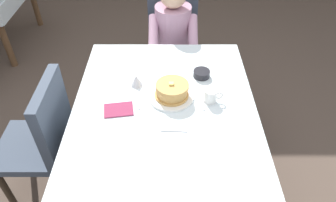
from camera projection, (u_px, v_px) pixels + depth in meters
The scene contains 14 objects.
ground_plane at pixel (165, 184), 2.34m from camera, with size 14.00×14.00×0.00m, color brown.
dining_table_main at pixel (165, 122), 1.91m from camera, with size 1.12×1.52×0.74m.
chair_diner at pixel (173, 40), 2.87m from camera, with size 0.44×0.45×0.93m.
diner_person at pixel (173, 35), 2.66m from camera, with size 0.40×0.43×1.12m.
chair_left_side at pixel (44, 136), 1.99m from camera, with size 0.45×0.44×0.93m.
plate_breakfast at pixel (171, 96), 1.95m from camera, with size 0.28×0.28×0.02m, color white.
breakfast_stack at pixel (172, 90), 1.91m from camera, with size 0.21×0.21×0.10m.
cup_coffee at pixel (211, 96), 1.89m from camera, with size 0.11×0.08×0.08m.
bowl_butter at pixel (202, 74), 2.10m from camera, with size 0.11×0.11×0.04m, color black.
syrup_pitcher at pixel (137, 81), 2.02m from camera, with size 0.08×0.08×0.07m.
fork_left_of_plate at pixel (140, 99), 1.93m from camera, with size 0.18×0.01×0.01m, color silver.
knife_right_of_plate at pixel (202, 99), 1.93m from camera, with size 0.20×0.01×0.01m, color silver.
spoon_near_edge at pixel (174, 131), 1.74m from camera, with size 0.15×0.01×0.01m, color silver.
napkin_folded at pixel (119, 110), 1.86m from camera, with size 0.17×0.12×0.01m, color #8C2D4C.
Camera 1 is at (0.02, -1.34, 2.02)m, focal length 33.63 mm.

